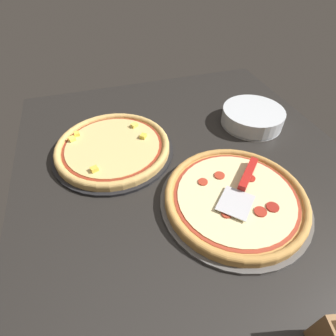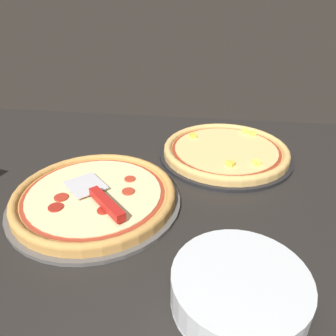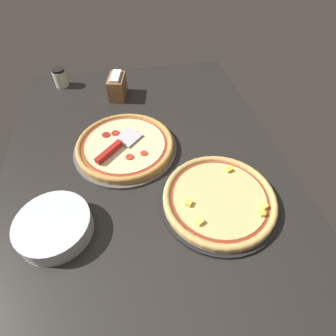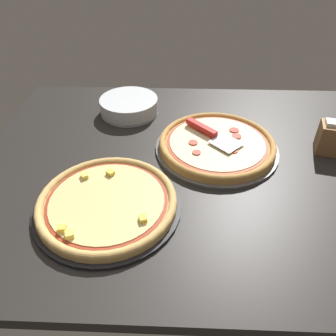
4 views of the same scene
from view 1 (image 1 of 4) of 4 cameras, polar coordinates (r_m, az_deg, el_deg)
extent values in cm
cube|color=black|center=(80.42, 7.53, -6.07)|extent=(148.49, 110.99, 3.60)
cylinder|color=#565451|center=(77.79, 14.22, -7.11)|extent=(42.47, 42.47, 1.00)
cylinder|color=#C68E47|center=(76.70, 14.40, -6.44)|extent=(39.92, 39.92, 1.89)
torus|color=#C68E47|center=(75.99, 14.53, -5.98)|extent=(39.92, 39.92, 2.12)
cylinder|color=#A33823|center=(75.94, 14.54, -5.95)|extent=(34.70, 34.70, 0.15)
cylinder|color=beige|center=(75.84, 14.55, -5.89)|extent=(32.73, 32.73, 0.40)
cylinder|color=#B73823|center=(79.70, 11.14, -1.59)|extent=(3.13, 3.13, 0.40)
cylinder|color=#B73823|center=(70.90, 12.66, -9.68)|extent=(2.81, 2.81, 0.40)
cylinder|color=maroon|center=(81.13, 17.52, -2.15)|extent=(2.82, 2.82, 0.40)
cylinder|color=#AD2D1E|center=(73.72, 19.47, -8.95)|extent=(3.37, 3.37, 0.40)
cylinder|color=maroon|center=(75.84, 21.83, -7.90)|extent=(3.41, 3.41, 0.40)
cylinder|color=#B73823|center=(77.08, 7.62, -3.00)|extent=(2.83, 2.83, 0.40)
cylinder|color=black|center=(93.10, -11.77, 3.72)|extent=(41.42, 41.42, 1.00)
cylinder|color=#DBAD60|center=(92.28, -11.89, 4.34)|extent=(38.93, 38.93, 1.60)
torus|color=#DBAD60|center=(91.78, -11.96, 4.72)|extent=(38.93, 38.93, 2.30)
cylinder|color=maroon|center=(91.73, -11.97, 4.76)|extent=(33.84, 33.84, 0.15)
cylinder|color=#E5C67A|center=(91.66, -11.98, 4.82)|extent=(31.93, 31.93, 0.40)
cube|color=yellow|center=(83.02, -15.75, -0.22)|extent=(2.46, 2.62, 1.25)
cube|color=#F4D64C|center=(98.92, -19.22, 7.04)|extent=(2.14, 2.00, 1.25)
cube|color=yellow|center=(92.85, -5.40, 6.93)|extent=(2.88, 2.80, 1.25)
cube|color=#F9E05B|center=(97.11, -20.19, 5.98)|extent=(2.68, 2.74, 1.25)
cube|color=#F9E05B|center=(98.62, -7.34, 9.25)|extent=(2.69, 2.88, 1.25)
cube|color=silver|center=(72.96, 14.50, -7.31)|extent=(12.53, 12.54, 0.24)
cube|color=red|center=(80.19, 17.06, -1.18)|extent=(10.96, 11.12, 2.00)
cylinder|color=silver|center=(109.79, 17.57, 9.35)|extent=(23.33, 23.33, 0.70)
cylinder|color=silver|center=(109.42, 17.65, 9.65)|extent=(23.33, 23.33, 0.70)
cylinder|color=silver|center=(109.05, 17.72, 9.95)|extent=(23.33, 23.33, 0.70)
cylinder|color=silver|center=(108.68, 17.80, 10.25)|extent=(23.33, 23.33, 0.70)
cylinder|color=silver|center=(108.31, 17.88, 10.56)|extent=(23.33, 23.33, 0.70)
cylinder|color=silver|center=(107.95, 17.97, 10.86)|extent=(23.33, 23.33, 0.70)
cylinder|color=silver|center=(107.59, 18.05, 11.17)|extent=(23.33, 23.33, 0.70)
cylinder|color=silver|center=(107.23, 18.13, 11.48)|extent=(23.33, 23.33, 0.70)
cylinder|color=silver|center=(106.88, 18.21, 11.80)|extent=(23.33, 23.33, 0.70)
camera|label=2|loc=(1.17, 44.54, 28.40)|focal=35.00mm
camera|label=3|loc=(1.25, -5.21, 51.75)|focal=28.00mm
camera|label=4|loc=(0.81, -76.43, 19.45)|focal=35.00mm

